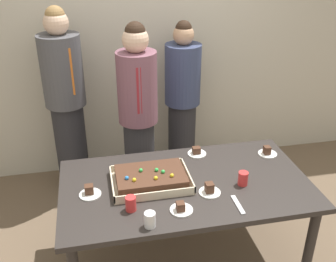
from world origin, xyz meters
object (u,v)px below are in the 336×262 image
Objects in this scene: drink_cup_far_end at (150,220)px; person_green_shirt_behind at (138,116)px; drink_cup_middle at (131,204)px; person_striped_tie_right at (66,102)px; plated_slice_near_left at (90,192)px; drink_cup_nearest at (243,178)px; cake_server_utensil at (238,205)px; person_serving_front at (182,101)px; plated_slice_near_right at (210,190)px; plated_slice_far_right at (197,152)px; sheet_cake at (151,178)px; party_table at (186,192)px; plated_slice_far_left at (181,208)px; plated_slice_center_front at (267,152)px.

drink_cup_far_end is 0.06× the size of person_green_shirt_behind.
person_striped_tie_right is (-0.42, 1.42, 0.15)m from drink_cup_middle.
drink_cup_nearest is (1.06, -0.10, 0.03)m from plated_slice_near_left.
drink_cup_far_end is at bearing -156.97° from drink_cup_nearest.
cake_server_utensil is 0.12× the size of person_green_shirt_behind.
person_serving_front is (0.69, 1.45, 0.06)m from drink_cup_middle.
person_striped_tie_right is (-0.97, 1.35, 0.18)m from plated_slice_near_right.
plated_slice_near_left is 0.94m from plated_slice_far_right.
plated_slice_near_left is 0.99m from person_green_shirt_behind.
sheet_cake is at bearing -0.01° from person_striped_tie_right.
drink_cup_nearest is 0.78m from drink_cup_far_end.
cake_server_utensil is (0.09, -0.70, -0.01)m from plated_slice_far_right.
party_table is at bearing 28.25° from drink_cup_middle.
plated_slice_near_left is at bearing 131.03° from drink_cup_far_end.
person_striped_tie_right is (-0.73, 1.50, 0.18)m from plated_slice_far_left.
party_table is 0.79m from plated_slice_center_front.
plated_slice_center_front is at bearing 59.79° from person_green_shirt_behind.
person_green_shirt_behind is at bearing 87.97° from sheet_cake.
drink_cup_far_end is 0.06× the size of person_striped_tie_right.
drink_cup_far_end is 1.69m from person_striped_tie_right.
person_green_shirt_behind reaches higher than cake_server_utensil.
plated_slice_far_right is 0.09× the size of person_green_shirt_behind.
plated_slice_near_left is (-0.43, -0.05, -0.02)m from sheet_cake.
person_serving_front is at bearing 84.05° from plated_slice_near_right.
plated_slice_far_left is 0.24m from drink_cup_far_end.
person_striped_tie_right is (-1.11, 1.52, 0.20)m from cake_server_utensil.
party_table is 11.82× the size of plated_slice_center_front.
plated_slice_far_left reaches higher than cake_server_utensil.
plated_slice_near_left is 1.56m from person_serving_front.
person_serving_front is 0.90× the size of person_striped_tie_right.
plated_slice_far_left is 0.74m from plated_slice_far_right.
person_green_shirt_behind reaches higher than plated_slice_far_right.
plated_slice_far_left is at bearing -158.17° from drink_cup_nearest.
cake_server_utensil is at bearing -129.11° from plated_slice_center_front.
person_green_shirt_behind is (0.46, 0.86, 0.14)m from plated_slice_near_left.
drink_cup_middle is 0.06× the size of person_serving_front.
party_table is 0.42m from drink_cup_nearest.
party_table is 0.54m from drink_cup_far_end.
person_serving_front reaches higher than party_table.
cake_server_utensil reaches higher than party_table.
plated_slice_far_right is 0.64m from person_green_shirt_behind.
plated_slice_near_left is 1.50× the size of drink_cup_middle.
plated_slice_far_right is at bearing 113.21° from drink_cup_nearest.
sheet_cake reaches higher than plated_slice_near_right.
drink_cup_nearest is 1.00× the size of drink_cup_middle.
drink_cup_nearest and drink_cup_far_end have the same top height.
person_green_shirt_behind is (-0.22, 0.86, 0.24)m from party_table.
plated_slice_center_front is (0.85, 0.56, 0.00)m from plated_slice_far_left.
party_table is 0.99× the size of person_striped_tie_right.
plated_slice_center_front reaches higher than plated_slice_far_left.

